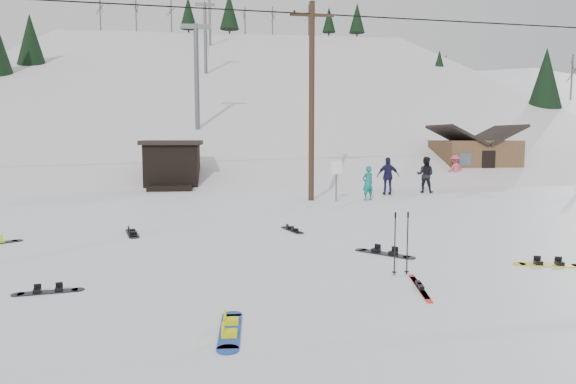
{
  "coord_description": "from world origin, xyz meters",
  "views": [
    {
      "loc": [
        -1.95,
        -9.45,
        2.96
      ],
      "look_at": [
        -0.2,
        4.84,
        1.4
      ],
      "focal_mm": 32.0,
      "sensor_mm": 36.0,
      "label": 1
    }
  ],
  "objects": [
    {
      "name": "utility_pole",
      "position": [
        2.0,
        14.0,
        4.68
      ],
      "size": [
        2.0,
        0.26,
        9.0
      ],
      "color": "#3A2819",
      "rests_on": "ground"
    },
    {
      "name": "treeline_crest",
      "position": [
        0.0,
        86.0,
        0.0
      ],
      "size": [
        50.0,
        6.0,
        10.0
      ],
      "primitive_type": null,
      "color": "black",
      "rests_on": "ski_slope"
    },
    {
      "name": "ground",
      "position": [
        0.0,
        0.0,
        0.0
      ],
      "size": [
        200.0,
        200.0,
        0.0
      ],
      "primitive_type": "plane",
      "color": "white",
      "rests_on": "ground"
    },
    {
      "name": "lift_tower_far",
      "position": [
        -4.0,
        70.0,
        20.86
      ],
      "size": [
        2.2,
        0.36,
        8.0
      ],
      "color": "#595B60",
      "rests_on": "ski_slope"
    },
    {
      "name": "lift_tower_near",
      "position": [
        -4.0,
        30.0,
        7.86
      ],
      "size": [
        2.2,
        0.36,
        8.0
      ],
      "color": "#595B60",
      "rests_on": "ski_slope"
    },
    {
      "name": "skier_teal",
      "position": [
        4.61,
        13.67,
        0.8
      ],
      "size": [
        0.68,
        0.57,
        1.61
      ],
      "primitive_type": "imported",
      "rotation": [
        0.0,
        0.0,
        3.5
      ],
      "color": "#0B7468",
      "rests_on": "ground"
    },
    {
      "name": "skier_dark",
      "position": [
        8.54,
        16.5,
        0.95
      ],
      "size": [
        1.16,
        1.09,
        1.9
      ],
      "primitive_type": "imported",
      "rotation": [
        0.0,
        0.0,
        2.6
      ],
      "color": "black",
      "rests_on": "ground"
    },
    {
      "name": "trail_sign",
      "position": [
        3.1,
        13.58,
        1.27
      ],
      "size": [
        0.5,
        0.09,
        1.85
      ],
      "color": "#595B60",
      "rests_on": "ground"
    },
    {
      "name": "board_scatter_d",
      "position": [
        2.01,
        2.86,
        0.03
      ],
      "size": [
        1.25,
        1.29,
        0.12
      ],
      "rotation": [
        0.0,
        0.0,
        -0.81
      ],
      "color": "black",
      "rests_on": "ground"
    },
    {
      "name": "hero_snowboard",
      "position": [
        -1.91,
        -1.86,
        0.03
      ],
      "size": [
        0.4,
        1.72,
        0.12
      ],
      "rotation": [
        0.0,
        0.0,
        1.51
      ],
      "color": "#1A3FAC",
      "rests_on": "ground"
    },
    {
      "name": "board_scatter_b",
      "position": [
        -4.8,
        6.42,
        0.03
      ],
      "size": [
        0.65,
        1.57,
        0.11
      ],
      "rotation": [
        0.0,
        0.0,
        1.84
      ],
      "color": "black",
      "rests_on": "ground"
    },
    {
      "name": "lift_tower_mid",
      "position": [
        -4.0,
        50.0,
        14.36
      ],
      "size": [
        2.2,
        0.36,
        8.0
      ],
      "color": "#595B60",
      "rests_on": "ski_slope"
    },
    {
      "name": "skier_navy",
      "position": [
        6.27,
        15.78,
        0.96
      ],
      "size": [
        1.17,
        0.58,
        1.92
      ],
      "primitive_type": "imported",
      "rotation": [
        0.0,
        0.0,
        3.04
      ],
      "color": "#1A183C",
      "rests_on": "ground"
    },
    {
      "name": "ski_slope",
      "position": [
        0.0,
        55.0,
        -12.0
      ],
      "size": [
        60.0,
        85.24,
        65.97
      ],
      "primitive_type": "cube",
      "rotation": [
        0.31,
        0.0,
        0.0
      ],
      "color": "silver",
      "rests_on": "ground"
    },
    {
      "name": "board_scatter_a",
      "position": [
        -5.33,
        0.53,
        0.02
      ],
      "size": [
        1.28,
        0.43,
        0.09
      ],
      "rotation": [
        0.0,
        0.0,
        0.18
      ],
      "color": "black",
      "rests_on": "ground"
    },
    {
      "name": "board_scatter_e",
      "position": [
        5.42,
        1.29,
        0.03
      ],
      "size": [
        1.53,
        0.62,
        0.11
      ],
      "rotation": [
        0.0,
        0.0,
        -0.25
      ],
      "color": "yellow",
      "rests_on": "ground"
    },
    {
      "name": "lift_hut",
      "position": [
        -5.0,
        20.94,
        1.36
      ],
      "size": [
        3.4,
        4.1,
        2.75
      ],
      "color": "black",
      "rests_on": "ground"
    },
    {
      "name": "board_scatter_f",
      "position": [
        0.12,
        6.41,
        0.03
      ],
      "size": [
        0.6,
        1.36,
        0.1
      ],
      "rotation": [
        0.0,
        0.0,
        1.87
      ],
      "color": "black",
      "rests_on": "ground"
    },
    {
      "name": "skier_pink",
      "position": [
        12.51,
        21.49,
        0.9
      ],
      "size": [
        1.3,
        0.96,
        1.8
      ],
      "primitive_type": "imported",
      "rotation": [
        0.0,
        0.0,
        3.41
      ],
      "color": "#C84651",
      "rests_on": "ground"
    },
    {
      "name": "hero_skis",
      "position": [
        1.8,
        -0.05,
        0.03
      ],
      "size": [
        0.43,
        1.84,
        0.1
      ],
      "rotation": [
        0.0,
        0.0,
        -0.17
      ],
      "color": "red",
      "rests_on": "ground"
    },
    {
      "name": "cabin",
      "position": [
        15.0,
        24.0,
        1.48
      ],
      "size": [
        5.39,
        4.4,
        3.77
      ],
      "color": "brown",
      "rests_on": "ground"
    },
    {
      "name": "ridge_right",
      "position": [
        38.0,
        50.0,
        -11.0
      ],
      "size": [
        45.66,
        93.98,
        54.59
      ],
      "primitive_type": "cube",
      "rotation": [
        0.21,
        -0.05,
        -0.12
      ],
      "color": "white",
      "rests_on": "ground"
    },
    {
      "name": "ski_poles",
      "position": [
        1.75,
        0.94,
        0.7
      ],
      "size": [
        0.38,
        0.1,
        1.37
      ],
      "color": "black",
      "rests_on": "ground"
    }
  ]
}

